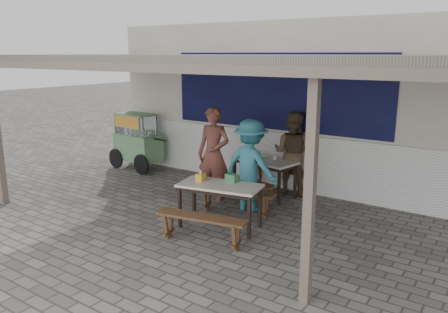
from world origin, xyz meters
TOP-DOWN VIEW (x-y plane):
  - ground at (0.00, 0.00)m, footprint 60.00×60.00m
  - back_wall at (-0.00, 3.58)m, footprint 9.00×1.28m
  - warung_roof at (0.02, 0.90)m, footprint 9.00×4.21m
  - table_left at (-0.00, 2.29)m, footprint 1.39×0.87m
  - bench_left_street at (-0.11, 1.71)m, footprint 1.42×0.54m
  - bench_left_wall at (0.11, 2.87)m, footprint 1.42×0.54m
  - table_right at (0.25, 0.37)m, footprint 1.44×0.89m
  - bench_right_street at (0.38, -0.32)m, footprint 1.47×0.56m
  - bench_right_wall at (0.11, 1.05)m, footprint 1.47×0.56m
  - vendor_cart at (-3.65, 2.34)m, footprint 1.78×0.77m
  - patron_street_side at (-0.72, 1.53)m, footprint 0.72×0.53m
  - patron_wall_side at (0.39, 2.75)m, footprint 0.87×0.70m
  - patron_right_table at (0.22, 1.39)m, footprint 1.14×0.71m
  - tissue_box at (-0.13, 0.35)m, footprint 0.13×0.13m
  - donation_box at (0.33, 0.61)m, footprint 0.21×0.15m
  - condiment_jar at (0.18, 2.40)m, footprint 0.08×0.08m
  - condiment_bowl at (-0.11, 2.33)m, footprint 0.22×0.22m

SIDE VIEW (x-z plane):
  - ground at x=0.00m, z-range 0.00..0.00m
  - bench_left_street at x=-0.11m, z-range 0.11..0.56m
  - bench_left_wall at x=0.11m, z-range 0.11..0.56m
  - bench_right_street at x=0.38m, z-range 0.11..0.56m
  - bench_right_wall at x=0.11m, z-range 0.11..0.56m
  - table_left at x=0.00m, z-range 0.29..1.04m
  - table_right at x=0.25m, z-range 0.29..1.04m
  - vendor_cart at x=-3.65m, z-range 0.06..1.45m
  - condiment_bowl at x=-0.11m, z-range 0.75..0.80m
  - condiment_jar at x=0.18m, z-range 0.75..0.84m
  - tissue_box at x=-0.13m, z-range 0.75..0.88m
  - donation_box at x=0.33m, z-range 0.75..0.88m
  - patron_right_table at x=0.22m, z-range 0.00..1.69m
  - patron_wall_side at x=0.39m, z-range 0.00..1.70m
  - patron_street_side at x=-0.72m, z-range 0.00..1.84m
  - back_wall at x=0.00m, z-range -0.03..3.47m
  - warung_roof at x=0.02m, z-range 1.31..4.12m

